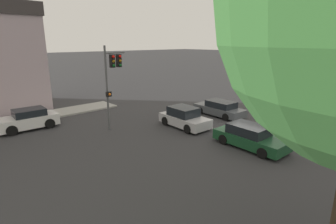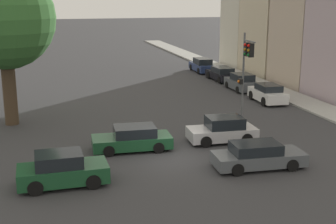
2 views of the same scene
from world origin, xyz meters
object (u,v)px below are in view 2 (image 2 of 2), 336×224
object	(u,v)px
crossing_car_1	(133,139)
crossing_car_2	(62,170)
crossing_car_3	(223,130)
parked_car_0	(268,94)
parked_car_2	(222,74)
parked_car_3	(202,65)
crossing_car_0	(258,156)
street_tree	(4,19)
traffic_signal	(246,61)
parked_car_1	(242,82)

from	to	relation	value
crossing_car_1	crossing_car_2	size ratio (longest dim) A/B	1.10
crossing_car_1	crossing_car_3	bearing A→B (deg)	-175.87
parked_car_0	parked_car_2	distance (m)	10.08
parked_car_3	crossing_car_0	bearing A→B (deg)	166.79
street_tree	parked_car_0	world-z (taller)	street_tree
traffic_signal	parked_car_3	size ratio (longest dim) A/B	1.30
crossing_car_0	crossing_car_1	world-z (taller)	crossing_car_1
traffic_signal	crossing_car_3	size ratio (longest dim) A/B	1.47
crossing_car_0	crossing_car_2	world-z (taller)	crossing_car_2
crossing_car_0	parked_car_2	size ratio (longest dim) A/B	1.00
street_tree	parked_car_1	xyz separation A→B (m)	(19.38, 6.55, -6.17)
crossing_car_1	crossing_car_2	xyz separation A→B (m)	(-4.00, -4.04, 0.08)
parked_car_0	parked_car_3	bearing A→B (deg)	2.02
parked_car_0	parked_car_3	size ratio (longest dim) A/B	0.88
crossing_car_1	parked_car_3	world-z (taller)	parked_car_3
crossing_car_2	parked_car_1	bearing A→B (deg)	46.16
street_tree	crossing_car_0	distance (m)	17.98
crossing_car_0	crossing_car_3	distance (m)	4.44
crossing_car_2	crossing_car_3	size ratio (longest dim) A/B	1.00
crossing_car_1	parked_car_0	size ratio (longest dim) A/B	1.10
street_tree	parked_car_0	distance (m)	20.37
parked_car_2	parked_car_3	world-z (taller)	parked_car_3
street_tree	crossing_car_1	xyz separation A→B (m)	(6.71, -7.34, -6.23)
crossing_car_3	parked_car_2	size ratio (longest dim) A/B	0.87
crossing_car_3	crossing_car_0	bearing A→B (deg)	93.97
street_tree	crossing_car_0	bearing A→B (deg)	-43.84
traffic_signal	parked_car_3	world-z (taller)	traffic_signal
traffic_signal	crossing_car_1	distance (m)	10.06
crossing_car_0	parked_car_3	xyz separation A→B (m)	(7.19, 28.83, 0.10)
street_tree	parked_car_3	distance (m)	26.58
parked_car_0	crossing_car_0	bearing A→B (deg)	153.21
parked_car_3	parked_car_0	bearing A→B (deg)	-179.16
crossing_car_1	parked_car_2	world-z (taller)	parked_car_2
parked_car_1	crossing_car_2	bearing A→B (deg)	137.09
crossing_car_1	parked_car_2	size ratio (longest dim) A/B	0.96
crossing_car_0	parked_car_2	world-z (taller)	parked_car_2
crossing_car_0	parked_car_0	bearing A→B (deg)	64.42
traffic_signal	parked_car_2	bearing A→B (deg)	-106.47
crossing_car_0	parked_car_2	distance (m)	24.32
parked_car_3	parked_car_1	bearing A→B (deg)	-179.01
crossing_car_0	crossing_car_1	size ratio (longest dim) A/B	1.04
crossing_car_0	traffic_signal	bearing A→B (deg)	73.22
parked_car_1	crossing_car_3	bearing A→B (deg)	152.04
parked_car_1	parked_car_2	size ratio (longest dim) A/B	0.86
crossing_car_1	parked_car_1	size ratio (longest dim) A/B	1.12
crossing_car_1	traffic_signal	bearing A→B (deg)	-151.33
crossing_car_2	parked_car_1	size ratio (longest dim) A/B	1.01
street_tree	crossing_car_2	world-z (taller)	street_tree
street_tree	parked_car_2	bearing A→B (deg)	30.63
crossing_car_2	parked_car_3	xyz separation A→B (m)	(16.64, 28.53, 0.00)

